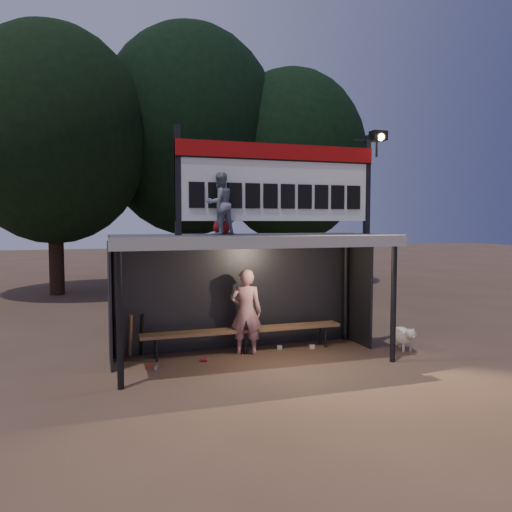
{
  "coord_description": "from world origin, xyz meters",
  "views": [
    {
      "loc": [
        -2.74,
        -8.64,
        2.56
      ],
      "look_at": [
        0.2,
        0.4,
        1.9
      ],
      "focal_mm": 35.0,
      "sensor_mm": 36.0,
      "label": 1
    }
  ],
  "objects": [
    {
      "name": "dog",
      "position": [
        3.08,
        -0.23,
        0.28
      ],
      "size": [
        0.36,
        0.81,
        0.49
      ],
      "color": "white",
      "rests_on": "ground"
    },
    {
      "name": "child_a",
      "position": [
        -0.64,
        -0.13,
        2.87
      ],
      "size": [
        0.64,
        0.56,
        1.09
      ],
      "primitive_type": "imported",
      "rotation": [
        0.0,
        0.0,
        3.47
      ],
      "color": "gray",
      "rests_on": "dugout_shelter"
    },
    {
      "name": "litter",
      "position": [
        -0.45,
        0.24,
        0.04
      ],
      "size": [
        3.37,
        0.72,
        0.08
      ],
      "color": "#AA2F1D",
      "rests_on": "ground"
    },
    {
      "name": "child_b",
      "position": [
        -0.46,
        0.42,
        2.78
      ],
      "size": [
        0.53,
        0.52,
        0.92
      ],
      "primitive_type": "imported",
      "rotation": [
        0.0,
        0.0,
        2.41
      ],
      "color": "maroon",
      "rests_on": "dugout_shelter"
    },
    {
      "name": "ground",
      "position": [
        0.0,
        0.0,
        0.0
      ],
      "size": [
        80.0,
        80.0,
        0.0
      ],
      "primitive_type": "plane",
      "color": "brown",
      "rests_on": "ground"
    },
    {
      "name": "tree_mid",
      "position": [
        1.0,
        11.5,
        6.17
      ],
      "size": [
        7.22,
        7.22,
        10.36
      ],
      "color": "black",
      "rests_on": "ground"
    },
    {
      "name": "bench",
      "position": [
        0.0,
        0.55,
        0.43
      ],
      "size": [
        4.0,
        0.35,
        0.48
      ],
      "color": "#8A6241",
      "rests_on": "ground"
    },
    {
      "name": "scoreboard_assembly",
      "position": [
        0.56,
        -0.01,
        3.32
      ],
      "size": [
        4.1,
        0.27,
        1.99
      ],
      "color": "black",
      "rests_on": "dugout_shelter"
    },
    {
      "name": "tree_right",
      "position": [
        5.0,
        10.5,
        5.19
      ],
      "size": [
        6.08,
        6.08,
        8.72
      ],
      "color": "black",
      "rests_on": "ground"
    },
    {
      "name": "tree_left",
      "position": [
        -4.0,
        10.0,
        5.51
      ],
      "size": [
        6.46,
        6.46,
        9.27
      ],
      "color": "#301F15",
      "rests_on": "ground"
    },
    {
      "name": "bats",
      "position": [
        -2.13,
        0.82,
        0.43
      ],
      "size": [
        0.48,
        0.33,
        0.84
      ],
      "color": "olive",
      "rests_on": "ground"
    },
    {
      "name": "dugout_shelter",
      "position": [
        0.0,
        0.24,
        1.85
      ],
      "size": [
        5.1,
        2.08,
        2.32
      ],
      "color": "#403F42",
      "rests_on": "ground"
    },
    {
      "name": "player",
      "position": [
        0.01,
        0.44,
        0.83
      ],
      "size": [
        0.7,
        0.59,
        1.65
      ],
      "primitive_type": "imported",
      "rotation": [
        0.0,
        0.0,
        2.77
      ],
      "color": "silver",
      "rests_on": "ground"
    }
  ]
}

